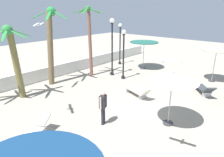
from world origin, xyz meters
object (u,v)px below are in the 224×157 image
(patio_umbrella_1, at_px, (173,77))
(lamp_post_2, at_px, (120,40))
(lounge_chair_0, at_px, (139,91))
(lounge_chair_1, at_px, (204,89))
(palm_tree_3, at_px, (89,34))
(lounge_chair_2, at_px, (34,131))
(seagull_0, at_px, (163,60))
(seagull_1, at_px, (39,24))
(palm_tree_0, at_px, (13,54))
(lamp_post_1, at_px, (112,41))
(lamp_post_0, at_px, (124,51))
(patio_umbrella_0, at_px, (216,52))
(patio_umbrella_2, at_px, (144,44))
(palm_tree_1, at_px, (51,38))
(guest_0, at_px, (103,104))

(patio_umbrella_1, distance_m, lamp_post_2, 11.13)
(lounge_chair_0, distance_m, lounge_chair_1, 4.21)
(palm_tree_3, distance_m, lounge_chair_2, 9.17)
(seagull_0, relative_size, seagull_1, 0.99)
(palm_tree_0, bearing_deg, patio_umbrella_1, -68.52)
(lamp_post_1, height_order, lounge_chair_0, lamp_post_1)
(lamp_post_2, bearing_deg, seagull_0, -135.86)
(palm_tree_3, bearing_deg, lamp_post_2, 6.56)
(lamp_post_2, distance_m, lounge_chair_1, 9.29)
(palm_tree_0, relative_size, lamp_post_1, 0.97)
(seagull_1, bearing_deg, lounge_chair_2, -127.02)
(palm_tree_0, relative_size, palm_tree_3, 0.81)
(lamp_post_0, xyz_separation_m, lamp_post_2, (3.26, 2.98, 0.16))
(lamp_post_1, relative_size, lamp_post_2, 1.16)
(lounge_chair_0, bearing_deg, lounge_chair_2, 172.79)
(patio_umbrella_0, distance_m, patio_umbrella_1, 7.69)
(lamp_post_0, relative_size, lounge_chair_1, 2.11)
(patio_umbrella_2, xyz_separation_m, palm_tree_1, (-7.43, 2.86, 0.98))
(lamp_post_0, bearing_deg, seagull_0, -135.02)
(lounge_chair_1, relative_size, lounge_chair_2, 0.93)
(patio_umbrella_2, distance_m, seagull_0, 12.12)
(patio_umbrella_2, bearing_deg, lounge_chair_1, -111.74)
(lounge_chair_0, bearing_deg, patio_umbrella_2, 30.39)
(patio_umbrella_0, relative_size, guest_0, 1.50)
(lamp_post_1, relative_size, seagull_0, 4.20)
(seagull_0, bearing_deg, guest_0, 76.92)
(patio_umbrella_0, height_order, lamp_post_1, lamp_post_1)
(lounge_chair_1, height_order, seagull_1, seagull_1)
(patio_umbrella_1, height_order, palm_tree_0, palm_tree_0)
(lamp_post_0, bearing_deg, lounge_chair_2, -166.66)
(patio_umbrella_0, distance_m, guest_0, 9.99)
(palm_tree_3, xyz_separation_m, lounge_chair_2, (-7.42, -4.50, -2.97))
(patio_umbrella_1, distance_m, seagull_1, 8.19)
(palm_tree_1, relative_size, lamp_post_0, 1.42)
(lamp_post_2, distance_m, seagull_0, 13.69)
(palm_tree_3, distance_m, lounge_chair_1, 9.02)
(seagull_0, bearing_deg, lounge_chair_2, 114.37)
(patio_umbrella_1, bearing_deg, lounge_chair_2, 142.78)
(patio_umbrella_0, relative_size, seagull_0, 2.36)
(lamp_post_0, bearing_deg, patio_umbrella_0, -54.09)
(lounge_chair_0, relative_size, guest_0, 1.16)
(patio_umbrella_1, xyz_separation_m, lounge_chair_2, (-4.78, 3.63, -1.93))
(palm_tree_3, height_order, lamp_post_0, palm_tree_3)
(lounge_chair_2, height_order, guest_0, guest_0)
(lounge_chair_0, bearing_deg, patio_umbrella_0, -23.21)
(palm_tree_1, distance_m, palm_tree_3, 3.03)
(lamp_post_0, xyz_separation_m, lounge_chair_1, (0.91, -5.80, -1.79))
(palm_tree_1, distance_m, lamp_post_2, 7.38)
(palm_tree_1, xyz_separation_m, palm_tree_3, (2.93, -0.74, 0.12))
(palm_tree_0, bearing_deg, lamp_post_2, 2.50)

